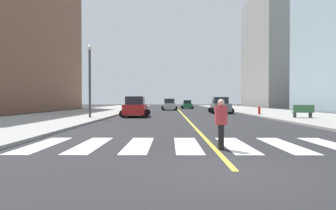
# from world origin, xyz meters

# --- Properties ---
(ground_plane) EXTENTS (220.00, 220.00, 0.00)m
(ground_plane) POSITION_xyz_m (0.00, 0.00, 0.00)
(ground_plane) COLOR black
(sidewalk_kerb_east) EXTENTS (10.00, 120.00, 0.15)m
(sidewalk_kerb_east) POSITION_xyz_m (12.20, 20.00, 0.07)
(sidewalk_kerb_east) COLOR gray
(sidewalk_kerb_east) RESTS_ON ground
(sidewalk_kerb_west) EXTENTS (10.00, 120.00, 0.15)m
(sidewalk_kerb_west) POSITION_xyz_m (-12.20, 20.00, 0.07)
(sidewalk_kerb_west) COLOR gray
(sidewalk_kerb_west) RESTS_ON ground
(crosswalk_paint) EXTENTS (13.50, 4.00, 0.01)m
(crosswalk_paint) POSITION_xyz_m (0.00, 4.00, 0.01)
(crosswalk_paint) COLOR silver
(crosswalk_paint) RESTS_ON ground
(lane_divider_paint) EXTENTS (0.16, 80.00, 0.01)m
(lane_divider_paint) POSITION_xyz_m (0.00, 40.00, 0.01)
(lane_divider_paint) COLOR yellow
(lane_divider_paint) RESTS_ON ground
(parking_garage_concrete) EXTENTS (18.00, 24.00, 28.73)m
(parking_garage_concrete) POSITION_xyz_m (28.83, 67.82, 14.36)
(parking_garage_concrete) COLOR gray
(parking_garage_concrete) RESTS_ON ground
(car_silver_nearest) EXTENTS (2.80, 4.39, 1.93)m
(car_silver_nearest) POSITION_xyz_m (-1.61, 42.38, 0.90)
(car_silver_nearest) COLOR #B7B7BC
(car_silver_nearest) RESTS_ON ground
(car_red_second) EXTENTS (2.89, 4.60, 2.05)m
(car_red_second) POSITION_xyz_m (-4.99, 22.48, 0.96)
(car_red_second) COLOR red
(car_red_second) RESTS_ON ground
(car_gray_third) EXTENTS (3.00, 4.71, 2.07)m
(car_gray_third) POSITION_xyz_m (4.96, 30.25, 0.97)
(car_gray_third) COLOR slate
(car_gray_third) RESTS_ON ground
(car_green_fourth) EXTENTS (2.45, 3.84, 1.69)m
(car_green_fourth) POSITION_xyz_m (1.94, 50.60, 0.79)
(car_green_fourth) COLOR #236B42
(car_green_fourth) RESTS_ON ground
(park_bench) EXTENTS (1.81, 0.60, 1.12)m
(park_bench) POSITION_xyz_m (10.08, 18.51, 0.69)
(park_bench) COLOR #33603D
(park_bench) RESTS_ON sidewalk_kerb_east
(pedestrian_crossing) EXTENTS (0.42, 0.42, 1.71)m
(pedestrian_crossing) POSITION_xyz_m (0.20, 3.09, 0.94)
(pedestrian_crossing) COLOR black
(pedestrian_crossing) RESTS_ON ground
(fire_hydrant) EXTENTS (0.26, 0.26, 0.89)m
(fire_hydrant) POSITION_xyz_m (8.12, 24.45, 0.58)
(fire_hydrant) COLOR red
(fire_hydrant) RESTS_ON sidewalk_kerb_east
(street_lamp) EXTENTS (0.44, 0.44, 6.39)m
(street_lamp) POSITION_xyz_m (-8.63, 18.91, 3.99)
(street_lamp) COLOR #38383D
(street_lamp) RESTS_ON sidewalk_kerb_west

